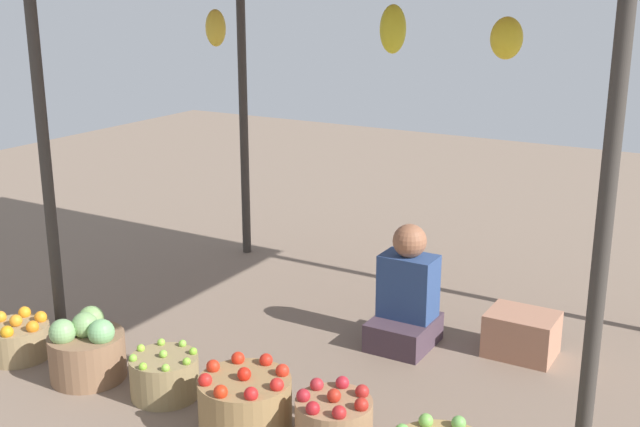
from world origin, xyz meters
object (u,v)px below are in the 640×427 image
basket_cabbages (87,350)px  basket_limes (165,376)px  basket_red_tomatoes (245,404)px  basket_red_apples (334,426)px  wooden_crate_near_vendor (522,334)px  vendor_person (406,299)px  basket_oranges (18,339)px

basket_cabbages → basket_limes: 0.53m
basket_limes → basket_red_tomatoes: (0.60, -0.08, 0.04)m
basket_cabbages → basket_red_apples: bearing=1.0°
basket_limes → basket_red_tomatoes: basket_red_tomatoes is taller
basket_limes → basket_red_apples: 1.08m
basket_cabbages → wooden_crate_near_vendor: (2.06, 1.54, -0.04)m
vendor_person → basket_red_apples: (0.21, -1.30, -0.15)m
basket_limes → wooden_crate_near_vendor: size_ratio=0.92×
basket_red_apples → basket_red_tomatoes: bearing=-174.1°
vendor_person → wooden_crate_near_vendor: 0.73m
basket_cabbages → basket_red_tomatoes: (1.12, -0.02, -0.02)m
vendor_person → basket_oranges: 2.38m
vendor_person → basket_oranges: (-1.96, -1.35, -0.18)m
basket_oranges → wooden_crate_near_vendor: basket_oranges is taller
basket_cabbages → basket_red_apples: basket_cabbages is taller
basket_oranges → basket_red_tomatoes: bearing=-0.1°
vendor_person → basket_limes: 1.55m
vendor_person → basket_red_apples: vendor_person is taller
basket_limes → wooden_crate_near_vendor: bearing=43.8°
basket_cabbages → wooden_crate_near_vendor: bearing=36.8°
basket_oranges → basket_limes: 1.09m
vendor_person → basket_red_tomatoes: bearing=-101.4°
basket_limes → basket_red_apples: bearing=-1.7°
basket_oranges → basket_red_apples: 2.17m
vendor_person → wooden_crate_near_vendor: bearing=17.5°
vendor_person → wooden_crate_near_vendor: vendor_person is taller
basket_oranges → basket_limes: basket_oranges is taller
vendor_person → basket_limes: size_ratio=2.07×
basket_red_tomatoes → basket_red_apples: 0.49m
basket_cabbages → basket_red_tomatoes: size_ratio=0.91×
basket_red_tomatoes → wooden_crate_near_vendor: basket_red_tomatoes is taller
vendor_person → basket_cabbages: vendor_person is taller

